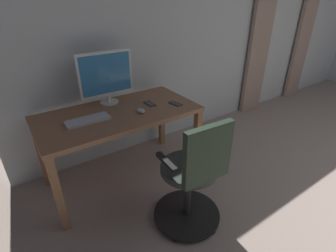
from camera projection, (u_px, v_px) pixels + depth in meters
The scene contains 10 objects.
back_room_partition at pixel (239, 27), 3.48m from camera, with size 6.23×0.10×2.58m, color silver.
curtain_left_panel at pixel (304, 34), 4.26m from camera, with size 0.37×0.06×2.17m, color tan.
curtain_right_panel at pixel (260, 41), 3.68m from camera, with size 0.41×0.06×2.17m, color tan.
desk at pixel (119, 120), 2.35m from camera, with size 1.45×0.74×0.74m.
office_chair at pixel (193, 179), 1.90m from camera, with size 0.56×0.56×0.98m.
computer_monitor at pixel (106, 75), 2.37m from camera, with size 0.53×0.18×0.50m.
computer_keyboard at pixel (88, 120), 2.12m from camera, with size 0.37×0.14×0.02m, color #B7BCC1.
computer_mouse at pixel (141, 111), 2.28m from camera, with size 0.06×0.10×0.04m, color #B7BCC1.
cell_phone_by_monitor at pixel (150, 104), 2.46m from camera, with size 0.07×0.14×0.01m, color #333338.
cell_phone_face_up at pixel (175, 103), 2.46m from camera, with size 0.07×0.14×0.01m, color #333338.
Camera 1 is at (2.92, -0.57, 1.71)m, focal length 26.86 mm.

